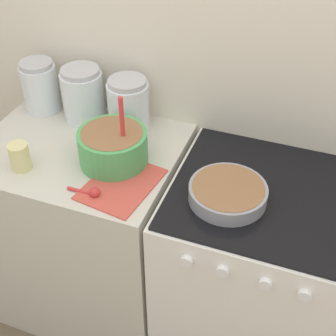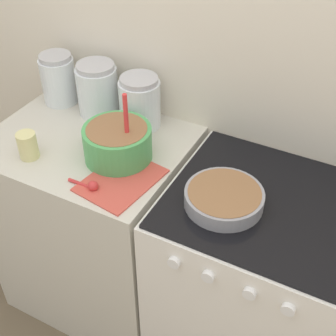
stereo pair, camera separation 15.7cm
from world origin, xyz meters
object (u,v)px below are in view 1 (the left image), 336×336
tin_can (20,157)px  storage_jar_left (41,89)px  storage_jar_middle (83,98)px  storage_jar_right (129,107)px  mixing_bowl (113,145)px  stove (252,278)px  baking_pan (228,193)px

tin_can → storage_jar_left: bearing=110.8°
storage_jar_middle → storage_jar_right: size_ratio=1.04×
storage_jar_middle → mixing_bowl: bearing=-43.7°
mixing_bowl → stove: bearing=2.8°
baking_pan → storage_jar_left: size_ratio=1.21×
storage_jar_right → tin_can: bearing=-124.2°
mixing_bowl → storage_jar_right: 0.23m
stove → baking_pan: (-0.12, -0.08, 0.49)m
stove → tin_can: tin_can is taller
mixing_bowl → storage_jar_middle: mixing_bowl is taller
storage_jar_middle → storage_jar_right: storage_jar_middle is taller
storage_jar_left → tin_can: size_ratio=2.12×
stove → baking_pan: size_ratio=3.59×
mixing_bowl → tin_can: (-0.29, -0.15, -0.02)m
baking_pan → storage_jar_left: 0.90m
storage_jar_right → mixing_bowl: bearing=-80.3°
baking_pan → mixing_bowl: bearing=173.0°
storage_jar_middle → storage_jar_right: 0.20m
storage_jar_middle → tin_can: 0.37m
mixing_bowl → storage_jar_left: mixing_bowl is taller
stove → mixing_bowl: mixing_bowl is taller
storage_jar_right → stove: bearing=-18.6°
stove → baking_pan: baking_pan is taller
storage_jar_left → storage_jar_middle: size_ratio=0.98×
storage_jar_middle → tin_can: (-0.06, -0.37, -0.04)m
storage_jar_left → mixing_bowl: bearing=-27.5°
baking_pan → tin_can: tin_can is taller
stove → storage_jar_right: bearing=161.4°
stove → storage_jar_middle: size_ratio=4.24×
baking_pan → tin_can: size_ratio=2.56×
stove → storage_jar_left: 1.13m
tin_can → storage_jar_middle: bearing=81.5°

